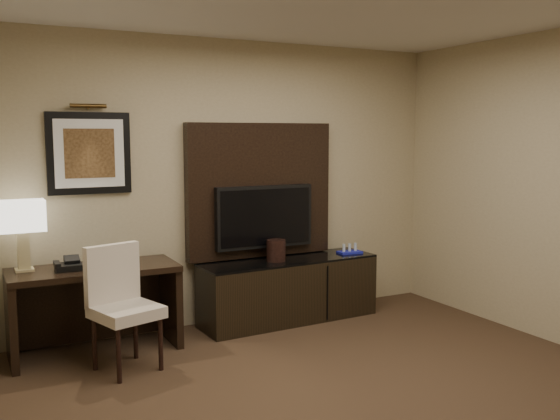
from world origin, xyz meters
TOP-DOWN VIEW (x-y plane):
  - wall_back at (0.00, 2.50)m, footprint 4.50×0.01m
  - desk at (-1.36, 2.15)m, footprint 1.36×0.59m
  - credenza at (0.50, 2.20)m, footprint 1.79×0.57m
  - tv_wall_panel at (0.30, 2.44)m, footprint 1.50×0.12m
  - tv at (0.30, 2.34)m, footprint 1.00×0.08m
  - artwork at (-1.30, 2.48)m, footprint 0.70×0.04m
  - picture_light at (-1.30, 2.44)m, footprint 0.04×0.04m
  - desk_chair at (-1.22, 1.63)m, footprint 0.58×0.63m
  - table_lamp at (-1.88, 2.26)m, footprint 0.38×0.25m
  - desk_phone at (-1.56, 2.13)m, footprint 0.22×0.20m
  - blue_folder at (-1.30, 2.09)m, footprint 0.35×0.41m
  - book at (-1.22, 2.10)m, footprint 0.16×0.02m
  - ice_bucket at (0.35, 2.18)m, footprint 0.19×0.19m
  - minibar_tray at (1.19, 2.19)m, footprint 0.24×0.16m

SIDE VIEW (x-z plane):
  - credenza at x=0.50m, z-range 0.00..0.61m
  - desk at x=-1.36m, z-range 0.00..0.72m
  - desk_chair at x=-1.22m, z-range 0.00..0.94m
  - minibar_tray at x=1.19m, z-range 0.61..0.69m
  - ice_bucket at x=0.35m, z-range 0.61..0.81m
  - blue_folder at x=-1.30m, z-range 0.72..0.75m
  - desk_phone at x=-1.56m, z-range 0.72..0.83m
  - book at x=-1.22m, z-range 0.72..0.93m
  - table_lamp at x=-1.88m, z-range 0.72..1.29m
  - tv at x=0.30m, z-range 0.72..1.32m
  - tv_wall_panel at x=0.30m, z-range 0.62..1.92m
  - wall_back at x=0.00m, z-range 0.00..2.70m
  - artwork at x=-1.30m, z-range 1.30..2.00m
  - picture_light at x=-1.30m, z-range 1.90..2.20m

